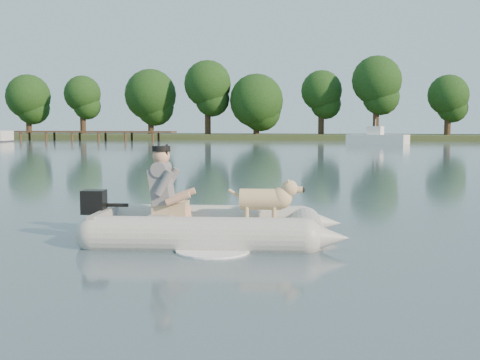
% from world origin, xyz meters
% --- Properties ---
extents(water, '(160.00, 160.00, 0.00)m').
position_xyz_m(water, '(0.00, 0.00, 0.00)').
color(water, '#4F636C').
rests_on(water, ground).
extents(shore_bank, '(160.00, 12.00, 0.70)m').
position_xyz_m(shore_bank, '(0.00, 62.00, 0.25)').
color(shore_bank, '#47512D').
rests_on(shore_bank, water).
extents(dock, '(18.00, 2.00, 1.04)m').
position_xyz_m(dock, '(-26.00, 52.00, 0.52)').
color(dock, '#4C331E').
rests_on(dock, water).
extents(treeline, '(71.02, 7.35, 9.27)m').
position_xyz_m(treeline, '(-3.71, 61.11, 5.48)').
color(treeline, '#332316').
rests_on(treeline, shore_bank).
extents(dinghy, '(5.23, 3.84, 1.47)m').
position_xyz_m(dinghy, '(-0.22, 0.33, 0.63)').
color(dinghy, '#989893').
rests_on(dinghy, water).
extents(man, '(0.85, 0.75, 1.15)m').
position_xyz_m(man, '(-0.97, 0.29, 0.83)').
color(man, slate).
rests_on(man, dinghy).
extents(dog, '(1.03, 0.47, 0.66)m').
position_xyz_m(dog, '(0.45, 0.47, 0.55)').
color(dog, tan).
rests_on(dog, dinghy).
extents(outboard_motor, '(0.48, 0.36, 0.84)m').
position_xyz_m(outboard_motor, '(-1.98, 0.11, 0.33)').
color(outboard_motor, black).
rests_on(outboard_motor, dinghy).
extents(motorboat, '(5.82, 3.84, 2.30)m').
position_xyz_m(motorboat, '(3.50, 46.75, 1.05)').
color(motorboat, white).
rests_on(motorboat, water).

